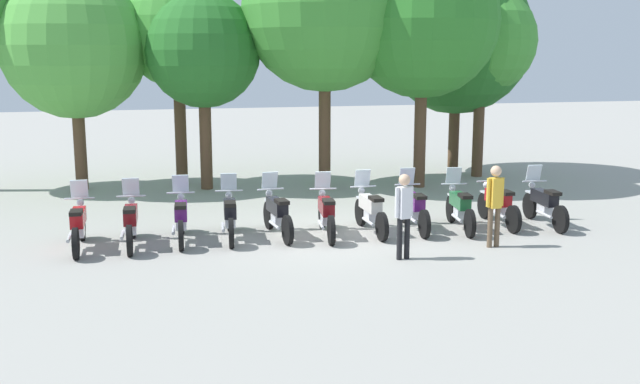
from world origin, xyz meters
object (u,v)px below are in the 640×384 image
(tree_7, at_px, (482,41))
(motorcycle_8, at_px, (460,207))
(motorcycle_2, at_px, (181,218))
(motorcycle_10, at_px, (544,204))
(person_0, at_px, (404,210))
(motorcycle_7, at_px, (414,208))
(tree_1, at_px, (74,46))
(motorcycle_3, at_px, (230,215))
(tree_3, at_px, (203,51))
(motorcycle_9, at_px, (498,204))
(motorcycle_0, at_px, (78,225))
(tree_5, at_px, (423,22))
(motorcycle_4, at_px, (277,213))
(person_1, at_px, (495,199))
(motorcycle_6, at_px, (370,210))
(motorcycle_5, at_px, (326,213))
(motorcycle_1, at_px, (131,222))
(tree_6, at_px, (457,39))
(tree_2, at_px, (177,33))
(tree_4, at_px, (325,8))

(tree_7, bearing_deg, motorcycle_8, -119.28)
(motorcycle_2, bearing_deg, motorcycle_10, -89.70)
(person_0, bearing_deg, motorcycle_7, -35.85)
(motorcycle_8, bearing_deg, tree_1, 58.76)
(motorcycle_3, relative_size, tree_3, 0.38)
(motorcycle_8, xyz_separation_m, motorcycle_9, (1.05, 0.14, -0.01))
(motorcycle_0, bearing_deg, motorcycle_2, -85.35)
(tree_7, bearing_deg, motorcycle_9, -112.50)
(tree_5, bearing_deg, motorcycle_8, -102.32)
(motorcycle_2, bearing_deg, motorcycle_0, 98.06)
(motorcycle_4, height_order, tree_3, tree_3)
(person_1, relative_size, tree_1, 0.27)
(tree_5, distance_m, tree_7, 3.00)
(motorcycle_0, distance_m, motorcycle_6, 6.33)
(motorcycle_5, xyz_separation_m, person_0, (0.99, -2.22, 0.49))
(motorcycle_1, bearing_deg, person_1, -102.53)
(motorcycle_8, bearing_deg, tree_6, -14.34)
(motorcycle_0, relative_size, tree_2, 0.35)
(tree_4, bearing_deg, tree_3, 170.84)
(motorcycle_9, bearing_deg, motorcycle_8, 99.91)
(motorcycle_3, relative_size, tree_6, 0.31)
(motorcycle_4, distance_m, motorcycle_6, 2.12)
(tree_5, height_order, tree_6, tree_5)
(motorcycle_7, bearing_deg, tree_2, 36.77)
(tree_7, bearing_deg, tree_5, -152.41)
(motorcycle_2, distance_m, person_1, 6.70)
(tree_3, bearing_deg, motorcycle_0, -117.44)
(motorcycle_2, xyz_separation_m, tree_5, (7.51, 4.92, 4.42))
(motorcycle_4, xyz_separation_m, tree_3, (-0.92, 6.29, 3.58))
(motorcycle_6, xyz_separation_m, tree_1, (-6.68, 7.29, 3.72))
(motorcycle_5, xyz_separation_m, tree_2, (-2.64, 7.66, 4.11))
(tree_4, bearing_deg, motorcycle_9, -65.99)
(motorcycle_9, bearing_deg, tree_2, 44.27)
(motorcycle_6, height_order, tree_6, tree_6)
(motorcycle_6, xyz_separation_m, motorcycle_8, (2.11, -0.20, 0.00))
(motorcycle_5, bearing_deg, motorcycle_8, -85.53)
(motorcycle_0, bearing_deg, motorcycle_10, -91.56)
(person_1, distance_m, tree_3, 10.28)
(motorcycle_3, xyz_separation_m, person_1, (5.27, -2.11, 0.50))
(motorcycle_2, relative_size, motorcycle_8, 1.01)
(motorcycle_3, height_order, motorcycle_9, motorcycle_3)
(tree_6, bearing_deg, motorcycle_1, -145.77)
(motorcycle_1, distance_m, tree_7, 13.48)
(motorcycle_4, distance_m, motorcycle_5, 1.09)
(person_0, bearing_deg, motorcycle_8, -56.10)
(motorcycle_0, bearing_deg, tree_2, -18.32)
(tree_3, relative_size, tree_4, 0.74)
(motorcycle_6, xyz_separation_m, tree_4, (0.50, 5.93, 4.83))
(tree_4, distance_m, tree_7, 5.54)
(motorcycle_6, xyz_separation_m, motorcycle_7, (1.06, 0.01, 0.00))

